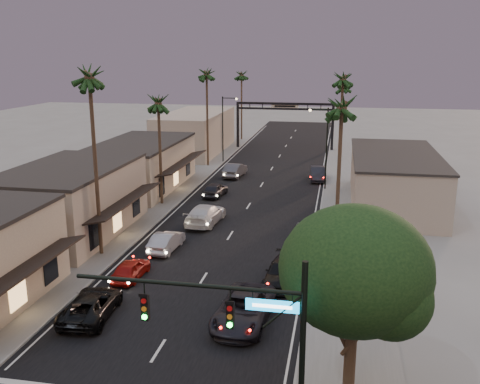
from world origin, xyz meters
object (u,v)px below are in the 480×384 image
at_px(traffic_signal, 249,329).
at_px(arch, 285,114).
at_px(streetlight_right, 324,142).
at_px(oncoming_pickup, 92,305).
at_px(palm_ld, 207,71).
at_px(palm_ra, 342,102).
at_px(palm_far, 242,73).
at_px(streetlight_left, 225,124).
at_px(curbside_near, 244,309).
at_px(curbside_black, 282,272).
at_px(corner_tree, 357,275).
at_px(palm_rc, 343,84).
at_px(palm_lb, 89,72).
at_px(oncoming_silver, 166,241).
at_px(palm_lc, 158,98).
at_px(palm_rb, 343,75).
at_px(oncoming_red, 131,269).

xyz_separation_m(traffic_signal, arch, (-5.69, 66.00, 0.45)).
xyz_separation_m(streetlight_right, oncoming_pickup, (-11.83, -32.21, -4.59)).
height_order(palm_ld, oncoming_pickup, palm_ld).
xyz_separation_m(streetlight_right, palm_ra, (1.68, -21.00, 6.11)).
bearing_deg(palm_far, streetlight_left, -86.05).
bearing_deg(curbside_near, curbside_black, 79.28).
relative_size(traffic_signal, corner_tree, 0.97).
xyz_separation_m(traffic_signal, palm_far, (-13.99, 74.00, 6.36)).
relative_size(streetlight_right, palm_rc, 0.74).
distance_m(arch, streetlight_left, 13.85).
bearing_deg(palm_ld, palm_lb, -90.00).
height_order(palm_lb, oncoming_silver, palm_lb).
distance_m(traffic_signal, palm_ld, 53.47).
relative_size(palm_ld, palm_ra, 1.08).
distance_m(palm_lc, oncoming_pickup, 25.44).
relative_size(palm_ra, palm_rc, 1.08).
bearing_deg(curbside_near, arch, 97.88).
bearing_deg(streetlight_right, palm_ld, 147.21).
relative_size(palm_rb, oncoming_pickup, 2.68).
height_order(corner_tree, streetlight_right, streetlight_right).
bearing_deg(palm_far, palm_rb, -63.57).
relative_size(traffic_signal, oncoming_pickup, 1.61).
height_order(palm_lb, curbside_black, palm_lb).
bearing_deg(palm_lb, traffic_signal, -51.56).
relative_size(traffic_signal, palm_rb, 0.60).
bearing_deg(palm_ld, curbside_near, -73.36).
xyz_separation_m(traffic_signal, oncoming_silver, (-9.79, 19.79, -4.36)).
height_order(traffic_signal, streetlight_left, streetlight_left).
bearing_deg(palm_lc, palm_ra, -34.90).
bearing_deg(oncoming_red, curbside_near, 153.78).
distance_m(palm_lc, palm_rb, 19.07).
relative_size(palm_ra, oncoming_silver, 3.01).
distance_m(traffic_signal, palm_rb, 40.77).
relative_size(palm_lb, oncoming_pickup, 2.87).
distance_m(corner_tree, oncoming_pickup, 16.22).
relative_size(arch, palm_lb, 1.00).
relative_size(arch, palm_ra, 1.15).
relative_size(palm_lb, palm_rc, 1.25).
xyz_separation_m(arch, oncoming_red, (-4.77, -51.71, -4.87)).
bearing_deg(oncoming_red, palm_ld, -81.98).
bearing_deg(palm_ld, palm_lc, -90.00).
bearing_deg(arch, palm_ra, -79.41).
height_order(palm_lc, palm_rb, palm_rb).
bearing_deg(palm_far, oncoming_pickup, -87.03).
height_order(traffic_signal, arch, traffic_signal).
relative_size(streetlight_left, palm_ra, 0.68).
relative_size(traffic_signal, palm_lc, 0.70).
relative_size(arch, curbside_black, 3.03).
bearing_deg(traffic_signal, oncoming_pickup, 140.35).
bearing_deg(curbside_near, streetlight_left, 107.61).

